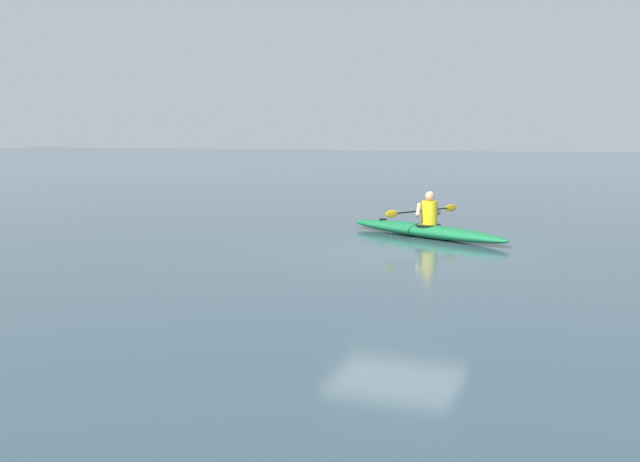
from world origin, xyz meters
name	(u,v)px	position (x,y,z in m)	size (l,w,h in m)	color
ground_plane	(397,256)	(0.00, 0.00, 0.00)	(160.00, 160.00, 0.00)	#334C56
kayak	(426,231)	(0.09, -2.70, 0.15)	(4.27, 2.67, 0.30)	#19723F
kayaker	(429,211)	(0.02, -2.66, 0.61)	(1.15, 2.13, 0.75)	yellow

